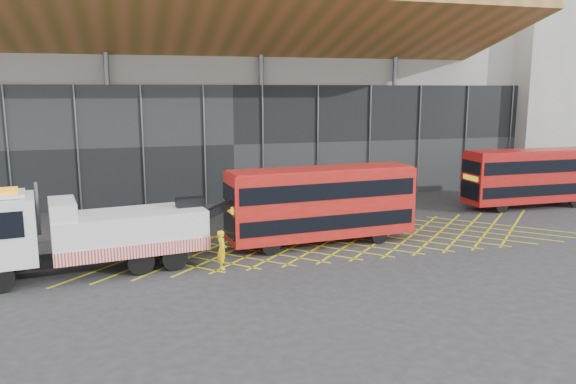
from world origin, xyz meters
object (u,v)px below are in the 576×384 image
object	(u,v)px
bus_second	(533,175)
worker	(222,250)
recovery_truck	(84,232)
bus_towed	(321,202)

from	to	relation	value
bus_second	worker	size ratio (longest dim) A/B	5.46
recovery_truck	bus_towed	bearing A→B (deg)	0.03
recovery_truck	bus_towed	xyz separation A→B (m)	(11.11, 1.61, 0.35)
worker	bus_second	bearing A→B (deg)	-72.67
bus_towed	worker	bearing A→B (deg)	-158.90
worker	recovery_truck	bearing A→B (deg)	78.95
recovery_truck	bus_towed	world-z (taller)	recovery_truck
recovery_truck	bus_second	size ratio (longest dim) A/B	1.19
bus_towed	bus_second	size ratio (longest dim) A/B	1.03
bus_second	worker	bearing A→B (deg)	-161.72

